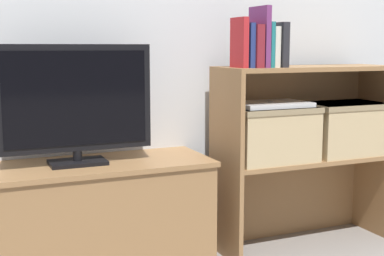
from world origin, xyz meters
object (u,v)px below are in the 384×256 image
(book_maroon, at_px, (252,46))
(storage_basket_right, at_px, (343,126))
(book_plum, at_px, (260,37))
(laptop, at_px, (271,104))
(tv, at_px, (76,101))
(book_charcoal, at_px, (277,45))
(tv_stand, at_px, (80,222))
(book_teal, at_px, (265,45))
(book_ivory, at_px, (271,47))
(storage_basket_left, at_px, (270,131))
(book_crimson, at_px, (239,43))
(book_navy, at_px, (246,46))

(book_maroon, bearing_deg, storage_basket_right, 3.81)
(book_plum, xyz_separation_m, laptop, (0.08, 0.04, -0.29))
(tv, bearing_deg, book_maroon, -6.07)
(book_maroon, xyz_separation_m, laptop, (0.12, 0.04, -0.25))
(book_charcoal, bearing_deg, laptop, 96.00)
(tv_stand, xyz_separation_m, book_teal, (0.80, -0.08, 0.70))
(laptop, bearing_deg, book_teal, -148.81)
(book_maroon, bearing_deg, book_ivory, 0.00)
(book_plum, relative_size, storage_basket_left, 0.67)
(book_plum, xyz_separation_m, book_teal, (0.03, 0.00, -0.03))
(book_crimson, xyz_separation_m, laptop, (0.18, 0.04, -0.27))
(book_ivory, height_order, storage_basket_right, book_ivory)
(book_plum, height_order, book_charcoal, book_plum)
(book_navy, distance_m, storage_basket_left, 0.41)
(tv, height_order, book_crimson, book_crimson)
(book_teal, bearing_deg, tv, 174.40)
(tv, height_order, book_ivory, book_ivory)
(book_plum, relative_size, book_charcoal, 1.35)
(tv_stand, distance_m, book_crimson, 0.98)
(laptop, bearing_deg, book_navy, -166.84)
(tv, distance_m, book_maroon, 0.77)
(tv, height_order, laptop, tv)
(book_plum, bearing_deg, book_navy, 180.00)
(storage_basket_left, height_order, laptop, laptop)
(laptop, bearing_deg, book_ivory, -128.65)
(storage_basket_left, height_order, storage_basket_right, same)
(book_maroon, xyz_separation_m, book_charcoal, (0.12, 0.00, 0.01))
(tv, distance_m, book_navy, 0.74)
(storage_basket_right, bearing_deg, tv_stand, 177.97)
(book_crimson, xyz_separation_m, book_teal, (0.12, -0.00, -0.01))
(tv, height_order, book_maroon, book_maroon)
(book_navy, bearing_deg, book_plum, 0.00)
(book_crimson, height_order, laptop, book_crimson)
(book_teal, xyz_separation_m, laptop, (0.06, 0.04, -0.26))
(tv_stand, distance_m, book_maroon, 1.02)
(book_crimson, bearing_deg, book_maroon, -0.00)
(book_crimson, relative_size, laptop, 0.63)
(book_ivory, xyz_separation_m, laptop, (0.03, 0.04, -0.25))
(book_plum, xyz_separation_m, storage_basket_right, (0.49, 0.04, -0.42))
(book_crimson, xyz_separation_m, book_ivory, (0.15, -0.00, -0.02))
(tv_stand, distance_m, book_ivory, 1.08)
(book_maroon, height_order, book_teal, book_teal)
(tv_stand, height_order, book_ivory, book_ivory)
(book_navy, xyz_separation_m, storage_basket_right, (0.56, 0.04, -0.38))
(tv_stand, relative_size, book_navy, 5.79)
(tv, distance_m, book_teal, 0.83)
(book_maroon, relative_size, book_teal, 0.94)
(book_plum, distance_m, laptop, 0.31)
(book_navy, bearing_deg, book_ivory, 0.00)
(book_charcoal, xyz_separation_m, laptop, (-0.00, 0.04, -0.26))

